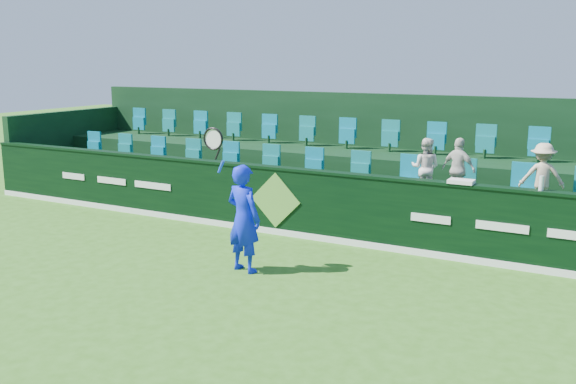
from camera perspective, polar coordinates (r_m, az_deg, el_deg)
The scene contains 13 objects.
ground at distance 9.73m, azimuth -12.64°, elevation -9.12°, with size 60.00×60.00×0.00m, color #306317.
sponsor_hoarding at distance 12.68m, azimuth -0.86°, elevation -0.75°, with size 16.00×0.25×1.35m.
stand_tier_front at distance 13.69m, azimuth 1.39°, elevation -1.00°, with size 16.00×2.00×0.80m, color black.
stand_tier_back at distance 15.32m, azimuth 4.64°, elevation 1.30°, with size 16.00×1.80×1.30m, color black.
stand_rear at distance 15.63m, azimuth 5.34°, elevation 3.60°, with size 16.00×4.10×2.60m.
seat_row_front at distance 13.90m, azimuth 2.16°, elevation 2.14°, with size 13.50×0.50×0.60m, color #0B7790.
seat_row_back at distance 15.45m, azimuth 5.16°, elevation 4.94°, with size 13.50×0.50×0.60m, color #0B7790.
tennis_player at distance 10.41m, azimuth -4.00°, elevation -2.27°, with size 1.10×0.53×2.42m.
spectator_left at distance 12.57m, azimuth 12.10°, elevation 2.12°, with size 0.56×0.43×1.15m, color silver.
spectator_middle at distance 12.40m, azimuth 14.93°, elevation 1.95°, with size 0.70×0.29×1.19m, color silver.
spectator_right at distance 12.15m, azimuth 21.65°, elevation 1.30°, with size 0.76×0.44×1.18m, color beige.
towel at distance 11.26m, azimuth 15.14°, elevation 0.91°, with size 0.42×0.27×0.06m, color white.
drinks_bottle at distance 11.03m, azimuth 21.60°, elevation 0.74°, with size 0.08×0.08×0.24m, color silver.
Camera 1 is at (6.08, -6.79, 3.42)m, focal length 40.00 mm.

